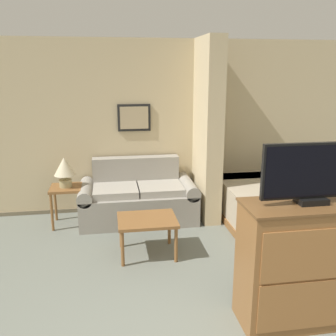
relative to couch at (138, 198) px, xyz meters
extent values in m
cube|color=#CCB78E|center=(0.24, 0.48, 0.98)|extent=(6.62, 0.12, 2.60)
cube|color=#70644E|center=(0.24, 0.41, -0.29)|extent=(6.62, 0.02, 0.06)
cube|color=black|center=(0.00, 0.40, 1.14)|extent=(0.49, 0.02, 0.40)
cube|color=tan|center=(0.00, 0.39, 1.14)|extent=(0.42, 0.01, 0.33)
cube|color=#CCB78E|center=(1.03, -0.01, 0.98)|extent=(0.24, 0.86, 2.60)
cube|color=gray|center=(0.00, -0.04, -0.10)|extent=(1.30, 0.84, 0.43)
cube|color=gray|center=(0.00, 0.28, 0.34)|extent=(1.30, 0.20, 0.44)
cube|color=gray|center=(-0.74, -0.04, -0.10)|extent=(0.19, 0.84, 0.43)
cylinder|color=gray|center=(-0.74, -0.04, 0.16)|extent=(0.21, 0.84, 0.21)
cube|color=gray|center=(0.74, -0.04, -0.10)|extent=(0.19, 0.84, 0.43)
cylinder|color=gray|center=(0.74, -0.04, 0.16)|extent=(0.21, 0.84, 0.21)
cube|color=#A49F94|center=(-0.32, -0.09, 0.17)|extent=(0.63, 0.60, 0.10)
cube|color=#A49F94|center=(0.32, -0.09, 0.17)|extent=(0.63, 0.60, 0.10)
cube|color=brown|center=(0.02, -1.13, 0.12)|extent=(0.69, 0.56, 0.04)
cylinder|color=brown|center=(-0.28, -1.37, -0.11)|extent=(0.04, 0.04, 0.42)
cylinder|color=brown|center=(0.33, -1.37, -0.11)|extent=(0.04, 0.04, 0.42)
cylinder|color=brown|center=(-0.28, -0.89, -0.11)|extent=(0.04, 0.04, 0.42)
cylinder|color=brown|center=(0.33, -0.89, -0.11)|extent=(0.04, 0.04, 0.42)
cube|color=brown|center=(-1.01, -0.06, 0.23)|extent=(0.43, 0.43, 0.04)
cylinder|color=brown|center=(-1.20, -0.25, -0.06)|extent=(0.04, 0.04, 0.53)
cylinder|color=brown|center=(-0.82, -0.25, -0.06)|extent=(0.04, 0.04, 0.53)
cylinder|color=brown|center=(-1.20, 0.13, -0.06)|extent=(0.04, 0.04, 0.53)
cylinder|color=brown|center=(-0.82, 0.13, -0.06)|extent=(0.04, 0.04, 0.53)
cylinder|color=tan|center=(-1.01, -0.06, 0.30)|extent=(0.17, 0.17, 0.11)
cylinder|color=tan|center=(-1.01, -0.06, 0.39)|extent=(0.02, 0.02, 0.07)
cone|color=beige|center=(-1.01, -0.06, 0.54)|extent=(0.29, 0.29, 0.25)
cube|color=brown|center=(1.23, -2.55, 0.22)|extent=(1.10, 0.45, 1.07)
cube|color=brown|center=(1.23, -2.55, 0.76)|extent=(1.12, 0.48, 0.02)
cube|color=#946133|center=(1.23, -2.78, 0.43)|extent=(1.00, 0.01, 0.43)
cube|color=#946133|center=(1.23, -2.78, -0.02)|extent=(1.00, 0.01, 0.43)
cube|color=black|center=(1.23, -2.55, 0.80)|extent=(0.24, 0.16, 0.05)
cube|color=black|center=(1.23, -2.55, 1.05)|extent=(0.88, 0.04, 0.46)
cube|color=black|center=(1.23, -2.57, 1.05)|extent=(0.84, 0.01, 0.42)
cube|color=brown|center=(1.99, -0.65, -0.27)|extent=(1.58, 2.02, 0.10)
cube|color=tan|center=(1.99, -0.65, 0.01)|extent=(1.54, 1.98, 0.46)
cube|color=white|center=(1.99, 0.12, 0.19)|extent=(1.42, 0.36, 0.10)
cube|color=#2D4733|center=(2.01, -0.57, 0.43)|extent=(0.28, 0.23, 0.37)
cube|color=#2D4733|center=(2.01, -0.70, 0.35)|extent=(0.21, 0.03, 0.16)
ellipsoid|color=#2D4733|center=(2.01, -0.57, 0.61)|extent=(0.27, 0.22, 0.09)
camera|label=1|loc=(-0.38, -5.22, 1.84)|focal=40.00mm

